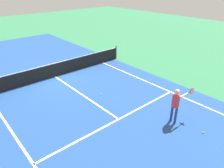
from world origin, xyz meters
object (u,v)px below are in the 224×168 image
at_px(player_near, 176,102).
at_px(tennis_ball_by_baseline, 203,132).
at_px(tennis_ball_mid_court, 101,94).
at_px(net, 54,70).

relative_size(player_near, tennis_ball_by_baseline, 25.64).
relative_size(tennis_ball_mid_court, tennis_ball_by_baseline, 1.00).
bearing_deg(player_near, tennis_ball_mid_court, 103.23).
xyz_separation_m(net, tennis_ball_by_baseline, (2.07, -9.50, -0.46)).
distance_m(net, tennis_ball_mid_court, 4.10).
relative_size(net, player_near, 6.61).
relative_size(player_near, tennis_ball_mid_court, 25.64).
bearing_deg(tennis_ball_mid_court, tennis_ball_by_baseline, -77.04).
xyz_separation_m(tennis_ball_mid_court, tennis_ball_by_baseline, (1.27, -5.50, 0.00)).
height_order(player_near, tennis_ball_by_baseline, player_near).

